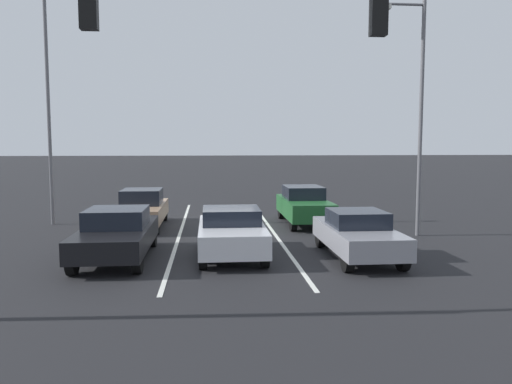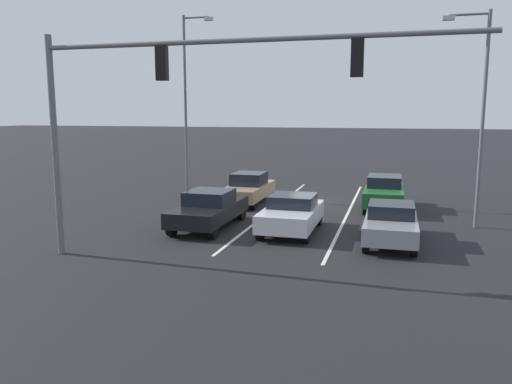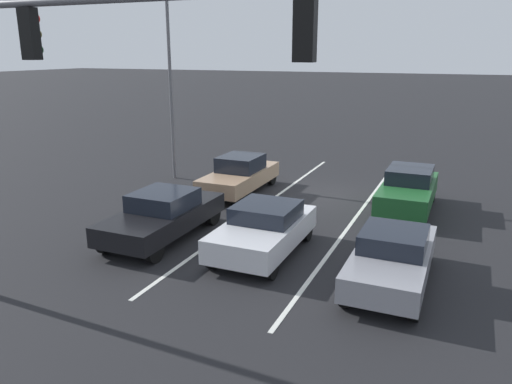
# 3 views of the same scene
# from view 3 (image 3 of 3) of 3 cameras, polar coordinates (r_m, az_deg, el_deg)

# --- Properties ---
(ground_plane) EXTENTS (240.00, 240.00, 0.00)m
(ground_plane) POSITION_cam_3_polar(r_m,az_deg,el_deg) (20.13, 7.91, -0.36)
(ground_plane) COLOR black
(lane_stripe_left_divider) EXTENTS (0.12, 16.31, 0.01)m
(lane_stripe_left_divider) POSITION_cam_3_polar(r_m,az_deg,el_deg) (17.74, 11.43, -2.73)
(lane_stripe_left_divider) COLOR silver
(lane_stripe_left_divider) RESTS_ON ground_plane
(lane_stripe_center_divider) EXTENTS (0.12, 16.31, 0.01)m
(lane_stripe_center_divider) POSITION_cam_3_polar(r_m,az_deg,el_deg) (18.70, 0.99, -1.45)
(lane_stripe_center_divider) COLOR silver
(lane_stripe_center_divider) RESTS_ON ground_plane
(car_black_rightlane_front) EXTENTS (1.88, 4.58, 1.46)m
(car_black_rightlane_front) POSITION_cam_3_polar(r_m,az_deg,el_deg) (15.48, -10.56, -2.53)
(car_black_rightlane_front) COLOR black
(car_black_rightlane_front) RESTS_ON ground_plane
(car_gray_leftlane_front) EXTENTS (1.73, 4.31, 1.38)m
(car_gray_leftlane_front) POSITION_cam_3_polar(r_m,az_deg,el_deg) (12.73, 15.31, -7.14)
(car_gray_leftlane_front) COLOR gray
(car_gray_leftlane_front) RESTS_ON ground_plane
(car_silver_midlane_front) EXTENTS (1.90, 4.02, 1.40)m
(car_silver_midlane_front) POSITION_cam_3_polar(r_m,az_deg,el_deg) (14.09, 0.90, -4.23)
(car_silver_midlane_front) COLOR silver
(car_silver_midlane_front) RESTS_ON ground_plane
(car_darkgreen_leftlane_second) EXTENTS (1.72, 4.41, 1.55)m
(car_darkgreen_leftlane_second) POSITION_cam_3_polar(r_m,az_deg,el_deg) (18.60, 17.00, 0.28)
(car_darkgreen_leftlane_second) COLOR #1E5928
(car_darkgreen_leftlane_second) RESTS_ON ground_plane
(car_tan_rightlane_second) EXTENTS (1.73, 4.46, 1.50)m
(car_tan_rightlane_second) POSITION_cam_3_polar(r_m,az_deg,el_deg) (20.18, -1.87, 2.00)
(car_tan_rightlane_second) COLOR tan
(car_tan_rightlane_second) RESTS_ON ground_plane
(traffic_signal_gantry) EXTENTS (12.60, 0.37, 6.80)m
(traffic_signal_gantry) POSITION_cam_3_polar(r_m,az_deg,el_deg) (10.68, -23.39, 12.11)
(traffic_signal_gantry) COLOR slate
(traffic_signal_gantry) RESTS_ON ground_plane
(street_lamp_right_shoulder) EXTENTS (1.67, 0.24, 9.40)m
(street_lamp_right_shoulder) POSITION_cam_3_polar(r_m,az_deg,el_deg) (22.23, -9.56, 14.92)
(street_lamp_right_shoulder) COLOR slate
(street_lamp_right_shoulder) RESTS_ON ground_plane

